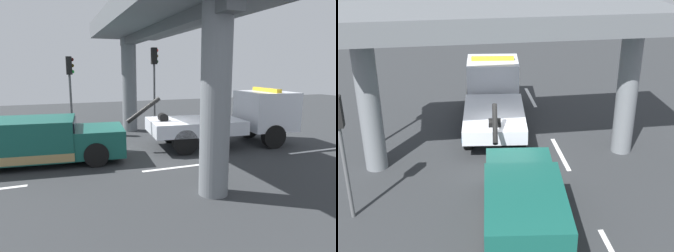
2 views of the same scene
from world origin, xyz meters
TOP-DOWN VIEW (x-y plane):
  - ground_plane at (0.00, 0.00)m, footprint 60.00×40.00m
  - lane_stripe_mid at (0.00, -2.22)m, footprint 2.60×0.16m
  - lane_stripe_east at (6.00, -2.22)m, footprint 2.60×0.16m
  - tow_truck_white at (3.61, -0.08)m, footprint 7.34×2.99m
  - towed_van_green at (-4.35, 0.01)m, footprint 5.39×2.69m
  - overpass_structure at (-0.03, 0.00)m, footprint 3.60×11.20m
  - traffic_light_near at (-2.98, 5.00)m, footprint 0.39×0.32m
  - traffic_light_far at (1.52, 5.00)m, footprint 0.39×0.32m

SIDE VIEW (x-z plane):
  - ground_plane at x=0.00m, z-range -0.10..0.00m
  - lane_stripe_mid at x=0.00m, z-range 0.00..0.01m
  - lane_stripe_east at x=6.00m, z-range 0.00..0.01m
  - towed_van_green at x=-4.35m, z-range -0.01..1.57m
  - tow_truck_white at x=3.61m, z-range -0.03..2.43m
  - traffic_light_near at x=-2.98m, z-range 0.91..4.81m
  - traffic_light_far at x=1.52m, z-range 1.01..5.46m
  - overpass_structure at x=-0.03m, z-range 1.98..7.60m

